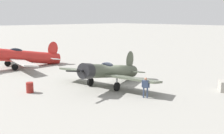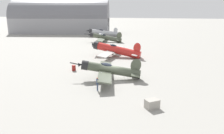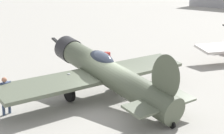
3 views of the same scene
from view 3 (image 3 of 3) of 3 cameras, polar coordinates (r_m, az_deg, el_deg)
ground_plane at (r=16.68m, az=-0.00°, el=-6.00°), size 400.00×400.00×0.00m
airplane_foreground at (r=16.59m, az=-1.03°, el=-0.87°), size 10.06×10.74×3.10m
ground_crew_mechanic at (r=15.66m, az=-17.52°, el=-4.03°), size 0.41×0.61×1.72m
fuel_drum at (r=23.89m, az=-1.01°, el=1.38°), size 0.66×0.66×0.91m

